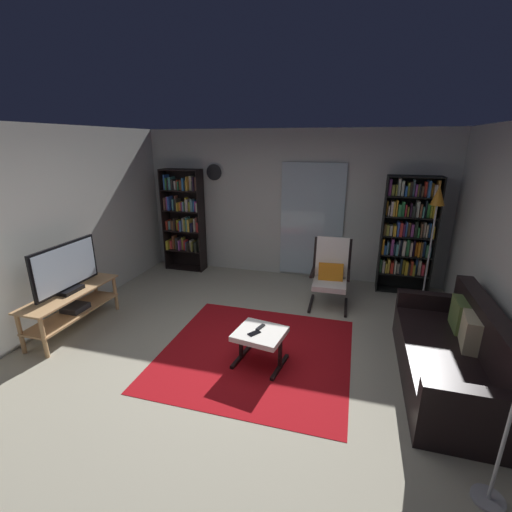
{
  "coord_description": "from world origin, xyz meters",
  "views": [
    {
      "loc": [
        1.12,
        -3.3,
        2.39
      ],
      "look_at": [
        -0.15,
        1.19,
        0.86
      ],
      "focal_mm": 24.73,
      "sensor_mm": 36.0,
      "label": 1
    }
  ],
  "objects": [
    {
      "name": "lounge_armchair",
      "position": [
        0.85,
        1.77,
        0.53
      ],
      "size": [
        0.57,
        0.66,
        1.02
      ],
      "color": "black",
      "rests_on": "ground"
    },
    {
      "name": "wall_left",
      "position": [
        -2.7,
        0.0,
        1.3
      ],
      "size": [
        0.06,
        6.0,
        2.6
      ],
      "primitive_type": "cube",
      "color": "beige",
      "rests_on": "ground"
    },
    {
      "name": "wall_clock",
      "position": [
        -1.41,
        2.82,
        1.85
      ],
      "size": [
        0.29,
        0.03,
        0.29
      ],
      "color": "silver"
    },
    {
      "name": "ottoman",
      "position": [
        0.23,
        -0.01,
        0.34
      ],
      "size": [
        0.59,
        0.56,
        0.41
      ],
      "color": "white",
      "rests_on": "ground"
    },
    {
      "name": "tv_remote",
      "position": [
        0.22,
        0.07,
        0.42
      ],
      "size": [
        0.08,
        0.15,
        0.02
      ],
      "primitive_type": "cube",
      "rotation": [
        0.0,
        0.0,
        -0.31
      ],
      "color": "black",
      "rests_on": "ottoman"
    },
    {
      "name": "ground_plane",
      "position": [
        0.0,
        0.0,
        0.0
      ],
      "size": [
        7.02,
        7.02,
        0.0
      ],
      "primitive_type": "plane",
      "color": "#A49E89"
    },
    {
      "name": "bookshelf_near_tv",
      "position": [
        -1.98,
        2.64,
        1.02
      ],
      "size": [
        0.76,
        0.3,
        1.91
      ],
      "color": "black",
      "rests_on": "ground"
    },
    {
      "name": "leather_sofa",
      "position": [
        2.21,
        0.22,
        0.31
      ],
      "size": [
        0.82,
        1.98,
        0.85
      ],
      "color": "black",
      "rests_on": "ground"
    },
    {
      "name": "bookshelf_near_sofa",
      "position": [
        1.97,
        2.61,
        1.0
      ],
      "size": [
        0.81,
        0.3,
        1.89
      ],
      "color": "black",
      "rests_on": "ground"
    },
    {
      "name": "area_rug",
      "position": [
        0.13,
        0.19,
        0.0
      ],
      "size": [
        2.18,
        2.14,
        0.01
      ],
      "primitive_type": "cube",
      "color": "#A60F15",
      "rests_on": "ground"
    },
    {
      "name": "glass_door_panel",
      "position": [
        0.41,
        2.83,
        1.05
      ],
      "size": [
        1.1,
        0.01,
        2.0
      ],
      "primitive_type": "cube",
      "color": "silver"
    },
    {
      "name": "television",
      "position": [
        -2.33,
        0.08,
        0.85
      ],
      "size": [
        0.2,
        1.03,
        0.64
      ],
      "color": "black",
      "rests_on": "tv_stand"
    },
    {
      "name": "floor_lamp_by_shelf",
      "position": [
        2.21,
        2.03,
        1.47
      ],
      "size": [
        0.22,
        0.22,
        1.82
      ],
      "color": "#A5A5AD",
      "rests_on": "ground"
    },
    {
      "name": "tv_stand",
      "position": [
        -2.34,
        0.08,
        0.35
      ],
      "size": [
        0.44,
        1.38,
        0.54
      ],
      "color": "tan",
      "rests_on": "ground"
    },
    {
      "name": "wall_back",
      "position": [
        0.0,
        2.9,
        1.3
      ],
      "size": [
        5.6,
        0.06,
        2.6
      ],
      "primitive_type": "cube",
      "color": "beige",
      "rests_on": "ground"
    },
    {
      "name": "cell_phone",
      "position": [
        0.19,
        -0.07,
        0.41
      ],
      "size": [
        0.14,
        0.15,
        0.01
      ],
      "primitive_type": "cube",
      "rotation": [
        0.0,
        0.0,
        -0.6
      ],
      "color": "black",
      "rests_on": "ottoman"
    }
  ]
}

